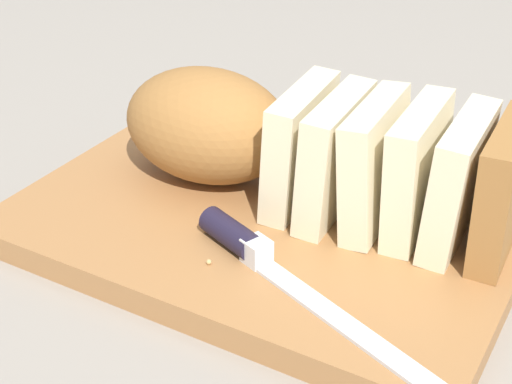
% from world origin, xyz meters
% --- Properties ---
extents(ground_plane, '(3.00, 3.00, 0.00)m').
position_xyz_m(ground_plane, '(0.00, 0.00, 0.00)').
color(ground_plane, gray).
extents(cutting_board, '(0.44, 0.27, 0.02)m').
position_xyz_m(cutting_board, '(0.00, 0.00, 0.01)').
color(cutting_board, '#9E6B3D').
rests_on(cutting_board, ground_plane).
extents(bread_loaf, '(0.37, 0.14, 0.11)m').
position_xyz_m(bread_loaf, '(0.00, 0.05, 0.08)').
color(bread_loaf, '#996633').
rests_on(bread_loaf, cutting_board).
extents(bread_knife, '(0.28, 0.12, 0.02)m').
position_xyz_m(bread_knife, '(0.04, -0.05, 0.03)').
color(bread_knife, silver).
rests_on(bread_knife, cutting_board).
extents(crumb_near_knife, '(0.00, 0.00, 0.00)m').
position_xyz_m(crumb_near_knife, '(-0.00, -0.07, 0.03)').
color(crumb_near_knife, tan).
rests_on(crumb_near_knife, cutting_board).
extents(crumb_near_loaf, '(0.00, 0.00, 0.00)m').
position_xyz_m(crumb_near_loaf, '(0.04, 0.03, 0.03)').
color(crumb_near_loaf, tan).
rests_on(crumb_near_loaf, cutting_board).
extents(crumb_stray_left, '(0.00, 0.00, 0.00)m').
position_xyz_m(crumb_stray_left, '(0.08, 0.03, 0.03)').
color(crumb_stray_left, tan).
rests_on(crumb_stray_left, cutting_board).
extents(crumb_stray_right, '(0.00, 0.00, 0.00)m').
position_xyz_m(crumb_stray_right, '(0.05, -0.00, 0.03)').
color(crumb_stray_right, tan).
rests_on(crumb_stray_right, cutting_board).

